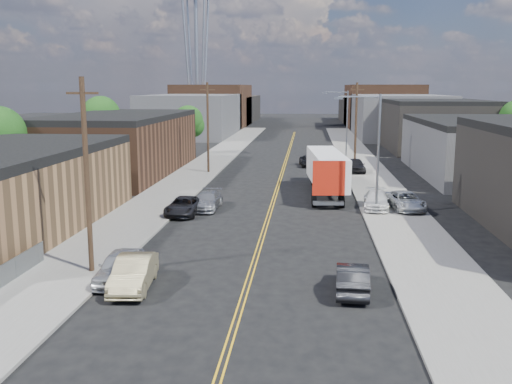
% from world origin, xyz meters
% --- Properties ---
extents(ground, '(260.00, 260.00, 0.00)m').
position_xyz_m(ground, '(0.00, 60.00, 0.00)').
color(ground, black).
rests_on(ground, ground).
extents(centerline, '(0.32, 120.00, 0.01)m').
position_xyz_m(centerline, '(0.00, 45.00, 0.01)').
color(centerline, gold).
rests_on(centerline, ground).
extents(sidewalk_left, '(5.00, 140.00, 0.15)m').
position_xyz_m(sidewalk_left, '(-9.50, 45.00, 0.07)').
color(sidewalk_left, slate).
rests_on(sidewalk_left, ground).
extents(sidewalk_right, '(5.00, 140.00, 0.15)m').
position_xyz_m(sidewalk_right, '(9.50, 45.00, 0.07)').
color(sidewalk_right, slate).
rests_on(sidewalk_right, ground).
extents(warehouse_brown, '(12.00, 26.00, 6.60)m').
position_xyz_m(warehouse_brown, '(-18.00, 44.00, 3.30)').
color(warehouse_brown, '#452A1B').
rests_on(warehouse_brown, ground).
extents(industrial_right_b, '(14.00, 24.00, 6.10)m').
position_xyz_m(industrial_right_b, '(22.00, 46.00, 3.05)').
color(industrial_right_b, '#3D3D40').
rests_on(industrial_right_b, ground).
extents(industrial_right_c, '(14.00, 22.00, 7.60)m').
position_xyz_m(industrial_right_c, '(22.00, 72.00, 3.80)').
color(industrial_right_c, black).
rests_on(industrial_right_c, ground).
extents(skyline_left_a, '(16.00, 30.00, 8.00)m').
position_xyz_m(skyline_left_a, '(-20.00, 95.00, 4.00)').
color(skyline_left_a, '#3D3D40').
rests_on(skyline_left_a, ground).
extents(skyline_right_a, '(16.00, 30.00, 8.00)m').
position_xyz_m(skyline_right_a, '(20.00, 95.00, 4.00)').
color(skyline_right_a, '#3D3D40').
rests_on(skyline_right_a, ground).
extents(skyline_left_b, '(16.00, 26.00, 10.00)m').
position_xyz_m(skyline_left_b, '(-20.00, 120.00, 5.00)').
color(skyline_left_b, '#452A1B').
rests_on(skyline_left_b, ground).
extents(skyline_right_b, '(16.00, 26.00, 10.00)m').
position_xyz_m(skyline_right_b, '(20.00, 120.00, 5.00)').
color(skyline_right_b, '#452A1B').
rests_on(skyline_right_b, ground).
extents(skyline_left_c, '(16.00, 40.00, 7.00)m').
position_xyz_m(skyline_left_c, '(-20.00, 140.00, 3.50)').
color(skyline_left_c, black).
rests_on(skyline_left_c, ground).
extents(skyline_right_c, '(16.00, 40.00, 7.00)m').
position_xyz_m(skyline_right_c, '(20.00, 140.00, 3.50)').
color(skyline_right_c, black).
rests_on(skyline_right_c, ground).
extents(streetlight_near, '(3.39, 0.25, 9.00)m').
position_xyz_m(streetlight_near, '(7.60, 25.00, 5.33)').
color(streetlight_near, gray).
rests_on(streetlight_near, ground).
extents(streetlight_far, '(3.39, 0.25, 9.00)m').
position_xyz_m(streetlight_far, '(7.60, 60.00, 5.33)').
color(streetlight_far, gray).
rests_on(streetlight_far, ground).
extents(utility_pole_left_near, '(1.60, 0.26, 10.00)m').
position_xyz_m(utility_pole_left_near, '(-8.20, 10.00, 5.14)').
color(utility_pole_left_near, black).
rests_on(utility_pole_left_near, ground).
extents(utility_pole_left_far, '(1.60, 0.26, 10.00)m').
position_xyz_m(utility_pole_left_far, '(-8.20, 45.00, 5.14)').
color(utility_pole_left_far, black).
rests_on(utility_pole_left_far, ground).
extents(utility_pole_right, '(1.60, 0.26, 10.00)m').
position_xyz_m(utility_pole_right, '(8.20, 48.00, 5.14)').
color(utility_pole_right, black).
rests_on(utility_pole_right, ground).
extents(tree_left_mid, '(5.10, 5.04, 8.37)m').
position_xyz_m(tree_left_mid, '(-23.94, 55.00, 5.48)').
color(tree_left_mid, black).
rests_on(tree_left_mid, ground).
extents(tree_left_far, '(4.35, 4.20, 6.97)m').
position_xyz_m(tree_left_far, '(-13.94, 62.00, 4.57)').
color(tree_left_far, black).
rests_on(tree_left_far, ground).
extents(semi_truck, '(3.52, 14.99, 3.87)m').
position_xyz_m(semi_truck, '(4.50, 34.01, 2.20)').
color(semi_truck, silver).
rests_on(semi_truck, ground).
extents(car_left_a, '(1.91, 4.52, 1.53)m').
position_xyz_m(car_left_a, '(-6.32, 8.92, 0.76)').
color(car_left_a, '#BABDC0').
rests_on(car_left_a, ground).
extents(car_left_b, '(2.06, 4.81, 1.54)m').
position_xyz_m(car_left_b, '(-5.35, 8.00, 0.77)').
color(car_left_b, '#948761').
rests_on(car_left_b, ground).
extents(car_left_c, '(2.33, 4.86, 1.34)m').
position_xyz_m(car_left_c, '(-6.40, 23.93, 0.67)').
color(car_left_c, black).
rests_on(car_left_c, ground).
extents(car_left_d, '(2.08, 4.80, 1.37)m').
position_xyz_m(car_left_d, '(-5.00, 26.06, 0.69)').
color(car_left_d, gray).
rests_on(car_left_d, ground).
extents(car_right_oncoming, '(1.70, 4.32, 1.40)m').
position_xyz_m(car_right_oncoming, '(5.00, 8.40, 0.70)').
color(car_right_oncoming, black).
rests_on(car_right_oncoming, ground).
extents(car_right_lot_a, '(2.92, 5.21, 1.37)m').
position_xyz_m(car_right_lot_a, '(10.43, 26.70, 0.84)').
color(car_right_lot_a, silver).
rests_on(car_right_lot_a, sidewalk_right).
extents(car_right_lot_b, '(2.28, 4.74, 1.33)m').
position_xyz_m(car_right_lot_b, '(8.20, 26.85, 0.82)').
color(car_right_lot_b, silver).
rests_on(car_right_lot_b, sidewalk_right).
extents(car_right_lot_c, '(2.08, 4.57, 1.52)m').
position_xyz_m(car_right_lot_c, '(8.20, 46.29, 0.91)').
color(car_right_lot_c, black).
rests_on(car_right_lot_c, sidewalk_right).
extents(car_ahead_truck, '(2.67, 4.88, 1.30)m').
position_xyz_m(car_ahead_truck, '(3.06, 51.55, 0.65)').
color(car_ahead_truck, black).
rests_on(car_ahead_truck, ground).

